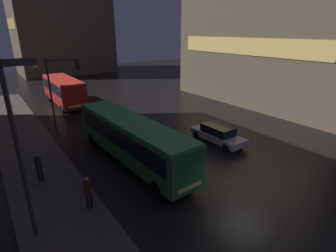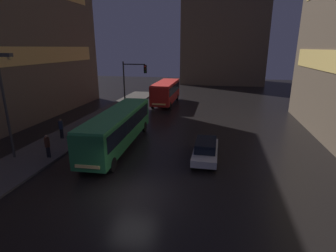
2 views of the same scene
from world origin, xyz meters
name	(u,v)px [view 1 (image 1 of 2)]	position (x,y,z in m)	size (l,w,h in m)	color
ground_plane	(247,193)	(0.00, 0.00, 0.00)	(120.00, 120.00, 0.00)	black
sidewalk_left	(37,166)	(-9.00, 10.00, 0.07)	(4.00, 48.00, 0.15)	#47423D
building_right_block	(276,12)	(18.38, 11.96, 10.57)	(10.07, 22.52, 21.15)	brown
bus_near	(131,136)	(-3.46, 6.97, 1.89)	(2.78, 11.72, 3.06)	#236B38
bus_far	(64,89)	(-3.12, 24.59, 2.00)	(2.65, 9.21, 3.24)	#AD1E19
car_taxi	(218,134)	(3.71, 5.95, 0.74)	(1.78, 4.72, 1.44)	#B7B7BC
pedestrian_near	(39,165)	(-9.16, 7.68, 1.23)	(0.51, 0.51, 1.82)	black
pedestrian_mid	(88,190)	(-7.68, 3.64, 1.19)	(0.52, 0.52, 1.75)	black
traffic_light_main	(60,82)	(-5.35, 16.17, 4.33)	(2.78, 0.35, 6.49)	#2D2D2D
street_lamp_sidewalk	(21,127)	(-10.01, 3.20, 5.13)	(1.25, 0.36, 7.50)	#2D2D2D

